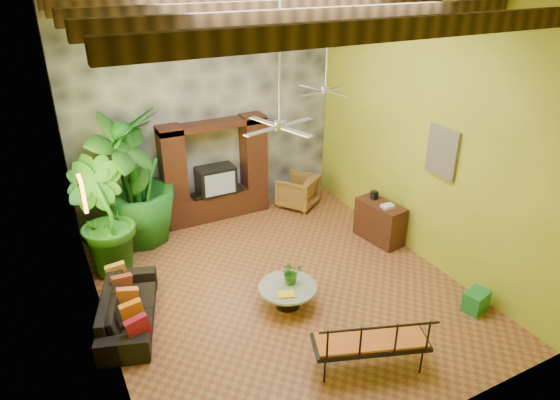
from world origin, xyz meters
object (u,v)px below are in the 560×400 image
entertainment_center (216,178)px  tall_plant_c (135,178)px  tall_plant_a (127,185)px  iron_bench (374,341)px  wicker_armchair (298,191)px  sofa (128,308)px  tall_plant_b (102,218)px  ceiling_fan_front (280,112)px  green_bin (476,301)px  ceiling_fan_back (326,78)px  coffee_table (288,293)px  side_console (380,222)px

entertainment_center → tall_plant_c: size_ratio=0.85×
tall_plant_a → iron_bench: tall_plant_a is taller
wicker_armchair → sofa: bearing=-6.1°
wicker_armchair → tall_plant_b: size_ratio=0.38×
wicker_armchair → iron_bench: (-1.67, -5.20, 0.14)m
wicker_armchair → tall_plant_c: bearing=-36.8°
sofa → ceiling_fan_front: bearing=-86.9°
sofa → iron_bench: size_ratio=1.16×
tall_plant_b → tall_plant_c: tall_plant_c is taller
green_bin → ceiling_fan_front: bearing=148.7°
ceiling_fan_back → sofa: size_ratio=0.91×
tall_plant_b → wicker_armchair: bearing=9.4°
ceiling_fan_back → iron_bench: size_ratio=1.06×
tall_plant_a → green_bin: tall_plant_a is taller
entertainment_center → sofa: bearing=-132.4°
tall_plant_c → iron_bench: (2.05, -5.31, -0.88)m
green_bin → coffee_table: bearing=150.5°
green_bin → sofa: bearing=155.9°
coffee_table → iron_bench: bearing=-78.7°
sofa → iron_bench: iron_bench is taller
wicker_armchair → tall_plant_c: size_ratio=0.30×
side_console → sofa: bearing=175.3°
ceiling_fan_back → side_console: bearing=-32.3°
tall_plant_b → coffee_table: size_ratio=2.24×
ceiling_fan_back → coffee_table: 4.00m
sofa → green_bin: bearing=-96.5°
side_console → ceiling_fan_front: bearing=-169.8°
iron_bench → side_console: 3.83m
coffee_table → sofa: bearing=162.5°
entertainment_center → wicker_armchair: bearing=-11.3°
ceiling_fan_back → sofa: (-4.25, -0.96, -3.10)m
side_console → iron_bench: bearing=-136.9°
green_bin → iron_bench: bearing=-172.7°
coffee_table → ceiling_fan_back: bearing=45.4°
entertainment_center → ceiling_fan_back: bearing=-50.4°
tall_plant_a → coffee_table: bearing=-59.0°
ceiling_fan_front → tall_plant_c: (-1.61, 3.27, -1.99)m
tall_plant_a → ceiling_fan_back: bearing=-21.0°
iron_bench → green_bin: iron_bench is taller
sofa → iron_bench: (2.89, -2.68, 0.23)m
ceiling_fan_back → tall_plant_a: size_ratio=0.66×
tall_plant_b → side_console: bearing=-15.4°
sofa → green_bin: size_ratio=4.95×
ceiling_fan_back → sofa: bearing=-167.2°
ceiling_fan_front → iron_bench: 3.55m
iron_bench → ceiling_fan_back: bearing=89.5°
ceiling_fan_back → tall_plant_c: ceiling_fan_back is taller
ceiling_fan_front → wicker_armchair: size_ratio=2.19×
tall_plant_c → wicker_armchair: bearing=-1.8°
entertainment_center → wicker_armchair: 2.04m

